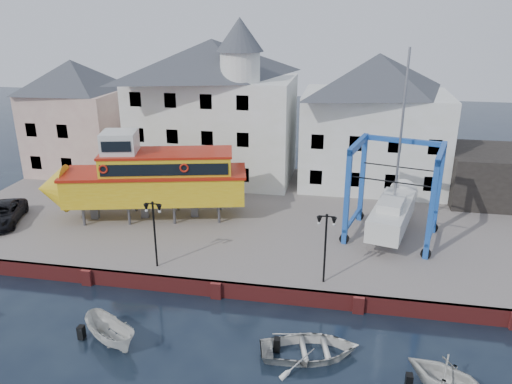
# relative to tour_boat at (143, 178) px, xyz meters

# --- Properties ---
(ground) EXTENTS (140.00, 140.00, 0.00)m
(ground) POSITION_rel_tour_boat_xyz_m (7.56, -8.14, -4.08)
(ground) COLOR black
(ground) RESTS_ON ground
(hardstanding) EXTENTS (44.00, 22.00, 1.00)m
(hardstanding) POSITION_rel_tour_boat_xyz_m (7.56, 2.86, -3.58)
(hardstanding) COLOR slate
(hardstanding) RESTS_ON ground
(quay_wall) EXTENTS (44.00, 0.47, 1.00)m
(quay_wall) POSITION_rel_tour_boat_xyz_m (7.56, -8.03, -3.58)
(quay_wall) COLOR maroon
(quay_wall) RESTS_ON ground
(building_pink) EXTENTS (8.00, 7.00, 10.30)m
(building_pink) POSITION_rel_tour_boat_xyz_m (-10.44, 9.86, 2.07)
(building_pink) COLOR beige
(building_pink) RESTS_ON hardstanding
(building_white_main) EXTENTS (14.00, 8.30, 14.00)m
(building_white_main) POSITION_rel_tour_boat_xyz_m (2.69, 10.25, 3.26)
(building_white_main) COLOR silver
(building_white_main) RESTS_ON hardstanding
(building_white_right) EXTENTS (12.00, 8.00, 11.20)m
(building_white_right) POSITION_rel_tour_boat_xyz_m (16.56, 10.86, 2.52)
(building_white_right) COLOR silver
(building_white_right) RESTS_ON hardstanding
(shed_dark) EXTENTS (8.00, 7.00, 4.00)m
(shed_dark) POSITION_rel_tour_boat_xyz_m (26.56, 8.86, -1.08)
(shed_dark) COLOR black
(shed_dark) RESTS_ON hardstanding
(lamp_post_left) EXTENTS (1.12, 0.32, 4.20)m
(lamp_post_left) POSITION_rel_tour_boat_xyz_m (3.56, -6.94, 0.09)
(lamp_post_left) COLOR black
(lamp_post_left) RESTS_ON hardstanding
(lamp_post_right) EXTENTS (1.12, 0.32, 4.20)m
(lamp_post_right) POSITION_rel_tour_boat_xyz_m (13.56, -6.94, 0.09)
(lamp_post_right) COLOR black
(lamp_post_right) RESTS_ON hardstanding
(tour_boat) EXTENTS (15.42, 6.96, 6.54)m
(tour_boat) POSITION_rel_tour_boat_xyz_m (0.00, 0.00, 0.00)
(tour_boat) COLOR #59595E
(tour_boat) RESTS_ON hardstanding
(travel_lift) EXTENTS (6.73, 8.52, 12.47)m
(travel_lift) POSITION_rel_tour_boat_xyz_m (17.81, 0.49, -0.99)
(travel_lift) COLOR #154C9F
(travel_lift) RESTS_ON hardstanding
(van) EXTENTS (3.92, 5.64, 1.43)m
(van) POSITION_rel_tour_boat_xyz_m (-9.73, -2.92, -2.37)
(van) COLOR black
(van) RESTS_ON hardstanding
(motorboat_a) EXTENTS (3.90, 3.21, 1.44)m
(motorboat_a) POSITION_rel_tour_boat_xyz_m (3.48, -13.10, -4.08)
(motorboat_a) COLOR silver
(motorboat_a) RESTS_ON ground
(motorboat_b) EXTENTS (5.43, 4.44, 0.99)m
(motorboat_b) POSITION_rel_tour_boat_xyz_m (13.27, -12.26, -4.08)
(motorboat_b) COLOR silver
(motorboat_b) RESTS_ON ground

